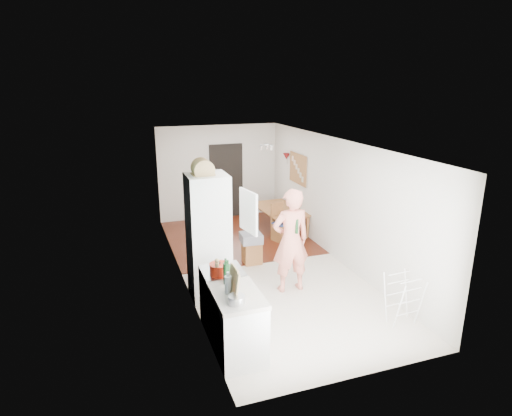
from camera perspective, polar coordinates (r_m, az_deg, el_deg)
room_shell at (r=8.21m, az=1.04°, el=0.05°), size 3.20×7.00×2.50m
floor at (r=8.65m, az=1.00°, el=-7.92°), size 3.20×7.00×0.01m
wood_floor_overlay at (r=10.27m, az=-2.54°, el=-3.84°), size 3.20×3.30×0.01m
sage_wall_panel at (r=5.77m, az=-6.99°, el=-1.03°), size 0.02×3.00×1.30m
tile_splashback at (r=5.53m, az=-5.46°, el=-9.60°), size 0.02×1.90×0.50m
doorway_recess at (r=11.55m, az=-3.96°, el=3.59°), size 0.90×0.04×2.00m
base_cabinet at (r=5.95m, az=-2.49°, el=-15.47°), size 0.60×0.90×0.86m
worktop at (r=5.71m, az=-2.55°, el=-11.56°), size 0.62×0.92×0.06m
range_cooker at (r=6.57m, az=-4.41°, el=-12.08°), size 0.60×0.60×0.88m
cooker_top at (r=6.36m, az=-4.50°, el=-8.44°), size 0.60×0.60×0.04m
fridge_housing at (r=7.22m, az=-6.36°, el=-3.88°), size 0.66×0.66×2.15m
fridge_door at (r=6.94m, az=-1.02°, el=-0.47°), size 0.14×0.56×0.70m
fridge_interior at (r=7.13m, az=-4.06°, el=-0.03°), size 0.02×0.52×0.66m
pinboard at (r=10.43m, az=5.65°, el=5.24°), size 0.03×0.90×0.70m
pinboard_frame at (r=10.43m, az=5.58°, el=5.24°), size 0.00×0.94×0.74m
wall_sconce at (r=10.96m, az=4.08°, el=6.89°), size 0.18×0.18×0.16m
person at (r=7.39m, az=4.68°, el=-3.16°), size 0.80×0.53×2.19m
dining_table at (r=10.63m, az=3.28°, el=-1.75°), size 0.87×1.45×0.49m
dining_chair at (r=9.90m, az=3.51°, el=-1.96°), size 0.48×0.48×0.89m
stool at (r=8.77m, az=-0.56°, el=-5.90°), size 0.36×0.36×0.46m
grey_drape at (r=8.62m, az=-0.67°, el=-4.00°), size 0.44×0.44×0.19m
drying_rack at (r=7.01m, az=18.98°, el=-11.47°), size 0.43×0.39×0.79m
bread_bin at (r=6.87m, az=-7.13°, el=5.18°), size 0.36×0.34×0.18m
red_casserole at (r=6.19m, az=-4.91°, el=-8.13°), size 0.35×0.35×0.17m
steel_pan at (r=5.44m, az=-2.59°, el=-12.10°), size 0.27×0.27×0.11m
held_bottle at (r=7.26m, az=5.47°, el=-2.45°), size 0.05×0.05×0.25m
bottle_a at (r=5.90m, az=-3.75°, el=-8.79°), size 0.07×0.07×0.28m
bottle_b at (r=5.89m, az=-4.05°, el=-8.74°), size 0.09×0.09×0.30m
bottle_c at (r=5.67m, az=-3.72°, el=-10.15°), size 0.12×0.12×0.24m
pepper_mill_front at (r=6.00m, az=-4.13°, el=-8.67°), size 0.06×0.06×0.22m
pepper_mill_back at (r=6.08m, az=-5.19°, el=-8.28°), size 0.07×0.07×0.23m
chopping_boards at (r=5.56m, az=-2.99°, el=-9.80°), size 0.13×0.29×0.39m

